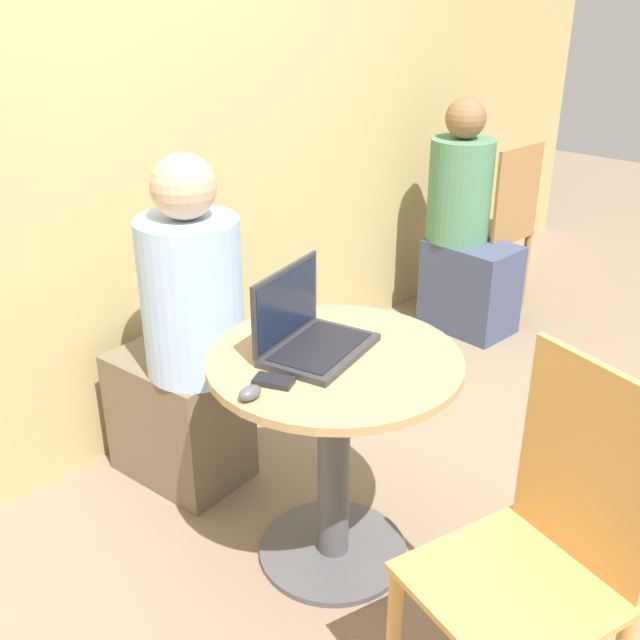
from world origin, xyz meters
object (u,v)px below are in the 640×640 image
laptop (308,334)px  chair_empty (537,561)px  person_seated (185,355)px  cell_phone (274,381)px

laptop → chair_empty: 0.84m
laptop → person_seated: (-0.02, 0.55, -0.25)m
person_seated → cell_phone: bearing=-106.9°
laptop → cell_phone: laptop is taller
laptop → chair_empty: chair_empty is taller
laptop → cell_phone: 0.21m
chair_empty → person_seated: bearing=86.2°
laptop → chair_empty: (-0.10, -0.78, -0.27)m
laptop → cell_phone: size_ratio=3.13×
person_seated → chair_empty: bearing=-93.8°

